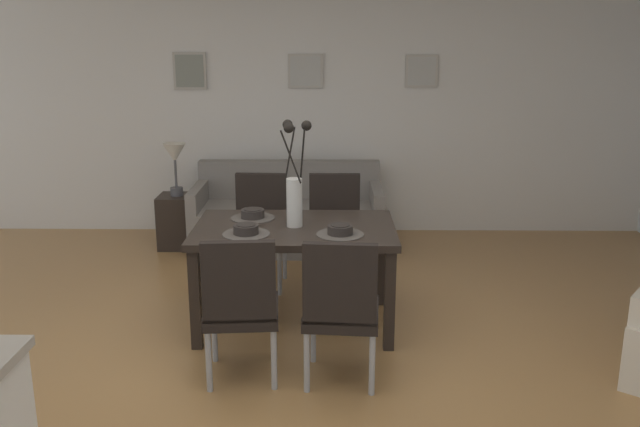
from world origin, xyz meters
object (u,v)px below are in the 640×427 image
centerpiece_vase (294,187)px  bowl_near_left (246,229)px  dining_table (295,238)px  dining_chair_near_right (260,225)px  side_table (178,221)px  framed_picture_left (190,71)px  framed_picture_center (306,71)px  bowl_far_left (340,229)px  sofa (288,218)px  bowl_near_right (253,213)px  dining_chair_far_left (341,305)px  table_lamp (175,158)px  dining_chair_near_left (241,302)px  framed_picture_right (422,71)px  dining_chair_far_right (334,225)px

centerpiece_vase → bowl_near_left: size_ratio=4.32×
dining_table → dining_chair_near_right: dining_chair_near_right is taller
side_table → framed_picture_left: framed_picture_left is taller
dining_table → framed_picture_center: size_ratio=3.96×
bowl_far_left → sofa: (-0.48, 2.08, -0.50)m
bowl_near_left → framed_picture_center: 2.78m
bowl_near_right → framed_picture_left: (-0.86, 2.21, 0.89)m
dining_table → dining_chair_far_left: dining_chair_far_left is taller
bowl_near_left → side_table: size_ratio=0.33×
dining_chair_near_right → table_lamp: 1.39m
dining_chair_near_left → framed_picture_right: framed_picture_right is taller
dining_chair_far_left → framed_picture_left: 3.78m
framed_picture_left → dining_chair_near_left: bearing=-74.6°
dining_table → dining_chair_far_left: size_ratio=1.52×
dining_chair_near_right → framed_picture_left: 2.13m
centerpiece_vase → sofa: centerpiece_vase is taller
bowl_near_right → framed_picture_right: (1.49, 2.21, 0.89)m
dining_chair_near_left → dining_chair_far_left: bearing=-2.7°
dining_chair_near_left → sofa: (0.12, 2.71, -0.23)m
dining_chair_near_left → dining_chair_far_left: 0.59m
bowl_far_left → table_lamp: (-1.55, 2.03, 0.11)m
table_lamp → bowl_far_left: bearing=-52.6°
bowl_near_right → table_lamp: 1.87m
sofa → table_lamp: 1.24m
dining_chair_far_left → centerpiece_vase: bearing=109.8°
dining_chair_far_right → centerpiece_vase: (-0.29, -0.83, 0.51)m
dining_chair_near_right → bowl_near_left: bearing=-89.1°
dining_chair_near_left → dining_table: bearing=71.4°
dining_chair_near_left → bowl_far_left: dining_chair_near_left is taller
table_lamp → framed_picture_center: framed_picture_center is taller
bowl_far_left → framed_picture_left: (-1.49, 2.62, 0.89)m
sofa → framed_picture_center: (0.16, 0.53, 1.40)m
dining_chair_near_right → side_table: 1.36m
dining_chair_near_right → centerpiece_vase: (0.33, -0.84, 0.51)m
bowl_near_right → framed_picture_center: framed_picture_center is taller
bowl_near_left → sofa: bowl_near_left is taller
dining_chair_far_left → side_table: size_ratio=1.77×
side_table → framed_picture_center: size_ratio=1.47×
framed_picture_left → framed_picture_right: framed_picture_left is taller
bowl_far_left → framed_picture_right: bearing=71.9°
table_lamp → framed_picture_right: 2.60m
framed_picture_center → centerpiece_vase: bearing=-90.0°
sofa → framed_picture_right: bearing=21.8°
dining_chair_near_right → bowl_near_right: 0.69m
dining_chair_far_left → sofa: (-0.47, 2.74, -0.23)m
bowl_far_left → side_table: (-1.55, 2.03, -0.52)m
dining_chair_far_right → framed_picture_center: framed_picture_center is taller
bowl_near_right → bowl_far_left: 0.75m
dining_chair_far_right → framed_picture_left: framed_picture_left is taller
side_table → framed_picture_right: size_ratio=1.59×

